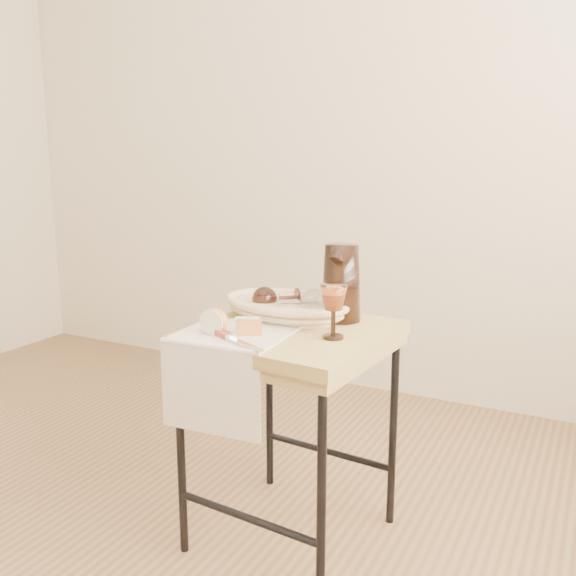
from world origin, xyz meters
The scene contains 11 objects.
wall_back centered at (0.00, 1.80, 1.35)m, with size 3.60×0.00×2.70m, color beige.
side_table centered at (0.52, 0.52, 0.33)m, with size 0.51×0.51×0.65m, color brown, non-canonical shape.
tea_towel centered at (0.41, 0.39, 0.66)m, with size 0.29×0.26×0.01m, color white.
bread_basket centered at (0.45, 0.62, 0.68)m, with size 0.37×0.25×0.05m, color tan, non-canonical shape.
goblet_lying_a centered at (0.41, 0.64, 0.70)m, with size 0.13×0.08×0.08m, color #391C15, non-canonical shape.
goblet_lying_b centered at (0.50, 0.60, 0.71)m, with size 0.14×0.08×0.08m, color white, non-canonical shape.
pitcher centered at (0.61, 0.66, 0.77)m, with size 0.16×0.24×0.27m, color black, non-canonical shape.
wine_goblet centered at (0.66, 0.48, 0.73)m, with size 0.07×0.07×0.15m, color white, non-canonical shape.
apple_half centered at (0.36, 0.36, 0.69)m, with size 0.07×0.04×0.07m, color red.
apple_wedge centered at (0.45, 0.39, 0.68)m, with size 0.06×0.03×0.04m, color beige.
table_knife centered at (0.45, 0.32, 0.67)m, with size 0.23×0.02×0.02m, color silver, non-canonical shape.
Camera 1 is at (1.29, -1.00, 1.13)m, focal length 38.97 mm.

